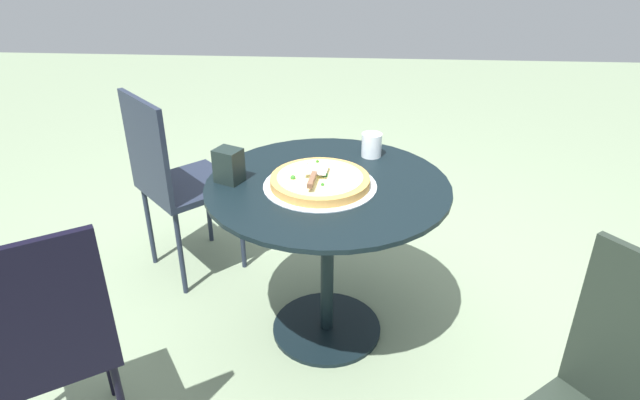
% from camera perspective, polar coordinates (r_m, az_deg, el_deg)
% --- Properties ---
extents(ground_plane, '(10.00, 10.00, 0.00)m').
position_cam_1_polar(ground_plane, '(2.45, 0.70, -13.30)').
color(ground_plane, gray).
extents(patio_table, '(0.92, 0.92, 0.71)m').
position_cam_1_polar(patio_table, '(2.13, 0.78, -2.30)').
color(patio_table, black).
rests_on(patio_table, ground).
extents(pizza_on_tray, '(0.42, 0.42, 0.06)m').
position_cam_1_polar(pizza_on_tray, '(2.02, -0.00, 1.96)').
color(pizza_on_tray, silver).
rests_on(pizza_on_tray, patio_table).
extents(pizza_server, '(0.21, 0.09, 0.02)m').
position_cam_1_polar(pizza_server, '(1.98, -0.60, 2.67)').
color(pizza_server, silver).
rests_on(pizza_server, pizza_on_tray).
extents(drinking_cup, '(0.08, 0.08, 0.10)m').
position_cam_1_polar(drinking_cup, '(2.28, 5.41, 5.74)').
color(drinking_cup, white).
rests_on(drinking_cup, patio_table).
extents(napkin_dispenser, '(0.11, 0.12, 0.13)m').
position_cam_1_polar(napkin_dispenser, '(2.07, -9.50, 3.57)').
color(napkin_dispenser, black).
rests_on(napkin_dispenser, patio_table).
extents(patio_chair_near, '(0.54, 0.54, 0.90)m').
position_cam_1_polar(patio_chair_near, '(1.80, -27.12, -12.91)').
color(patio_chair_near, black).
rests_on(patio_chair_near, ground).
extents(patio_chair_corner, '(0.55, 0.55, 0.92)m').
position_cam_1_polar(patio_chair_corner, '(2.62, -15.11, 2.56)').
color(patio_chair_corner, '#1F2637').
rests_on(patio_chair_corner, ground).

